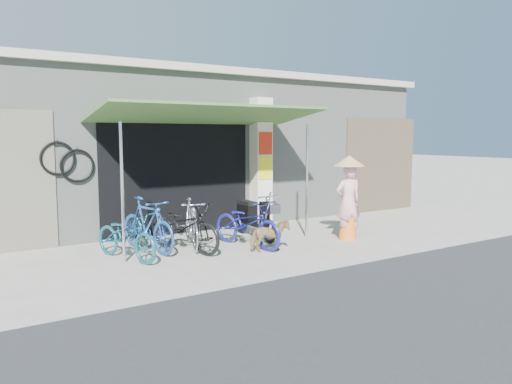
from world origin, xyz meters
TOP-DOWN VIEW (x-y plane):
  - ground at (0.00, 0.00)m, footprint 80.00×80.00m
  - bicycle_shop at (-0.00, 5.09)m, footprint 12.30×5.30m
  - shop_pillar at (0.85, 2.45)m, footprint 0.42×0.44m
  - awning at (-0.90, 1.63)m, footprint 4.60×1.88m
  - neighbour_right at (5.00, 2.59)m, footprint 2.60×0.06m
  - bike_teal at (-2.91, 0.91)m, footprint 1.02×1.68m
  - bike_blue at (-2.38, 1.29)m, footprint 0.80×1.73m
  - bike_black at (-1.80, 0.95)m, footprint 1.15×1.88m
  - bike_silver at (-1.56, 1.17)m, footprint 0.89×1.63m
  - bike_navy at (-0.63, 0.65)m, footprint 0.97×1.83m
  - street_dog at (-0.52, 0.04)m, footprint 0.76×0.49m
  - moped at (-0.06, 1.31)m, footprint 0.47×1.67m
  - nun at (1.48, 0.12)m, footprint 0.64×0.64m

SIDE VIEW (x-z plane):
  - ground at x=0.00m, z-range 0.00..0.00m
  - street_dog at x=-0.52m, z-range 0.00..0.60m
  - bike_teal at x=-2.91m, z-range 0.00..0.84m
  - moped at x=-0.06m, z-range -0.04..0.90m
  - bike_navy at x=-0.63m, z-range 0.00..0.91m
  - bike_black at x=-1.80m, z-range 0.00..0.93m
  - bike_silver at x=-1.56m, z-range 0.00..0.94m
  - bike_blue at x=-2.38m, z-range 0.00..1.00m
  - nun at x=1.48m, z-range -0.01..1.72m
  - neighbour_right at x=5.00m, z-range 0.00..2.60m
  - shop_pillar at x=0.85m, z-range 0.00..3.00m
  - bicycle_shop at x=0.00m, z-range 0.00..3.66m
  - awning at x=-0.90m, z-range 1.15..3.88m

